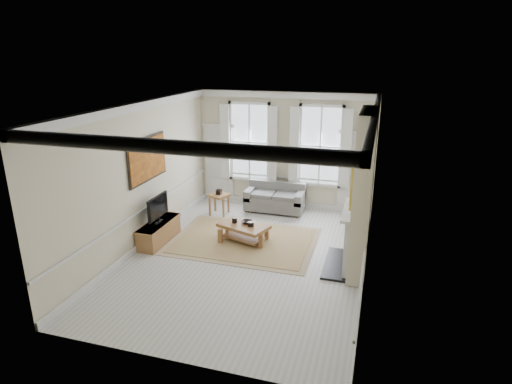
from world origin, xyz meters
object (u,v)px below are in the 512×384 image
(side_table, at_px, (219,198))
(coffee_table, at_px, (244,228))
(tv_stand, at_px, (159,232))
(sofa, at_px, (275,199))

(side_table, height_order, coffee_table, side_table)
(side_table, distance_m, coffee_table, 2.01)
(side_table, relative_size, coffee_table, 0.47)
(coffee_table, relative_size, tv_stand, 0.95)
(tv_stand, bearing_deg, side_table, 71.18)
(sofa, height_order, side_table, sofa)
(coffee_table, height_order, tv_stand, tv_stand)
(sofa, bearing_deg, side_table, -152.86)
(coffee_table, distance_m, tv_stand, 2.08)
(sofa, height_order, tv_stand, sofa)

